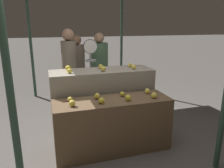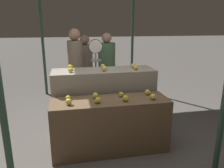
{
  "view_description": "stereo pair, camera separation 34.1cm",
  "coord_description": "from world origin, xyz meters",
  "px_view_note": "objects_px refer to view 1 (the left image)",
  "views": [
    {
      "loc": [
        -0.88,
        -2.84,
        1.86
      ],
      "look_at": [
        0.08,
        0.3,
        0.95
      ],
      "focal_mm": 35.0,
      "sensor_mm": 36.0,
      "label": 1
    },
    {
      "loc": [
        -0.55,
        -2.92,
        1.86
      ],
      "look_at": [
        0.08,
        0.3,
        0.95
      ],
      "focal_mm": 35.0,
      "sensor_mm": 36.0,
      "label": 2
    }
  ],
  "objects_px": {
    "person_customer_left": "(100,65)",
    "person_vendor_at_scale": "(70,66)",
    "produce_scale": "(91,62)",
    "person_customer_right": "(78,66)"
  },
  "relations": [
    {
      "from": "person_customer_left",
      "to": "person_customer_right",
      "type": "relative_size",
      "value": 1.03
    },
    {
      "from": "produce_scale",
      "to": "person_customer_left",
      "type": "bearing_deg",
      "value": 61.3
    },
    {
      "from": "person_vendor_at_scale",
      "to": "person_customer_left",
      "type": "distance_m",
      "value": 0.8
    },
    {
      "from": "person_vendor_at_scale",
      "to": "produce_scale",
      "type": "bearing_deg",
      "value": 153.86
    },
    {
      "from": "person_vendor_at_scale",
      "to": "person_customer_right",
      "type": "distance_m",
      "value": 0.62
    },
    {
      "from": "person_vendor_at_scale",
      "to": "person_customer_right",
      "type": "bearing_deg",
      "value": -110.37
    },
    {
      "from": "person_customer_left",
      "to": "person_vendor_at_scale",
      "type": "bearing_deg",
      "value": 4.07
    },
    {
      "from": "produce_scale",
      "to": "person_customer_left",
      "type": "xyz_separation_m",
      "value": [
        0.32,
        0.58,
        -0.18
      ]
    },
    {
      "from": "produce_scale",
      "to": "person_vendor_at_scale",
      "type": "height_order",
      "value": "person_vendor_at_scale"
    },
    {
      "from": "produce_scale",
      "to": "person_customer_left",
      "type": "height_order",
      "value": "person_customer_left"
    }
  ]
}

